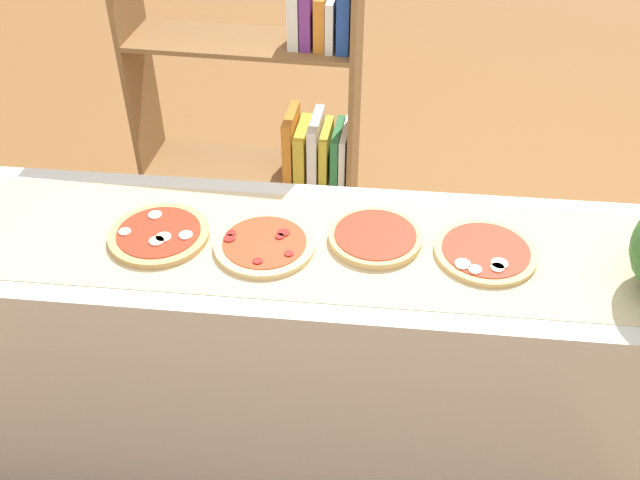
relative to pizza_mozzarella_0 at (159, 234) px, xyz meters
name	(u,v)px	position (x,y,z in m)	size (l,w,h in m)	color
ground_plane	(320,435)	(0.47, 0.01, -0.92)	(12.00, 12.00, 0.00)	brown
counter	(320,352)	(0.47, 0.01, -0.46)	(2.27, 0.61, 0.90)	beige
parchment_paper	(320,245)	(0.47, 0.01, -0.01)	(2.12, 0.48, 0.00)	tan
pizza_mozzarella_0	(159,234)	(0.00, 0.00, 0.00)	(0.29, 0.29, 0.03)	tan
pizza_pepperoni_1	(265,244)	(0.31, -0.01, 0.00)	(0.29, 0.29, 0.02)	#E5C17F
pizza_plain_2	(375,237)	(0.63, 0.05, 0.00)	(0.27, 0.27, 0.02)	#DBB26B
pizza_mozzarella_3	(485,252)	(0.94, 0.02, 0.00)	(0.29, 0.29, 0.02)	#DBB26B
bookshelf	(277,131)	(0.20, 0.92, -0.17)	(0.90, 0.33, 1.68)	brown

